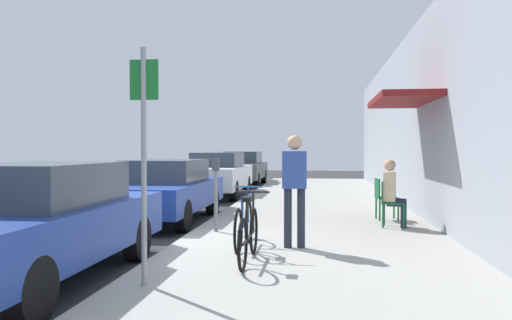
{
  "coord_description": "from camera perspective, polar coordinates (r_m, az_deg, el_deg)",
  "views": [
    {
      "loc": [
        2.31,
        -7.8,
        1.61
      ],
      "look_at": [
        0.82,
        4.16,
        1.35
      ],
      "focal_mm": 35.79,
      "sensor_mm": 36.0,
      "label": 1
    }
  ],
  "objects": [
    {
      "name": "building_facade",
      "position": [
        10.1,
        20.55,
        4.81
      ],
      "size": [
        1.4,
        32.0,
        4.5
      ],
      "color": "#999EA8",
      "rests_on": "ground_plane"
    },
    {
      "name": "parked_car_3",
      "position": [
        22.78,
        -1.5,
        -0.88
      ],
      "size": [
        1.8,
        4.4,
        1.49
      ],
      "color": "#47514C",
      "rests_on": "ground_plane"
    },
    {
      "name": "ground_plane",
      "position": [
        8.29,
        -9.34,
        -9.99
      ],
      "size": [
        60.0,
        60.0,
        0.0
      ],
      "primitive_type": "plane",
      "color": "#2D2D30"
    },
    {
      "name": "seated_patron_0",
      "position": [
        10.1,
        15.05,
        -3.32
      ],
      "size": [
        0.47,
        0.42,
        1.29
      ],
      "color": "#232838",
      "rests_on": "sidewalk_slab"
    },
    {
      "name": "parking_meter",
      "position": [
        9.24,
        -4.51,
        -3.26
      ],
      "size": [
        0.12,
        0.1,
        1.32
      ],
      "color": "slate",
      "rests_on": "sidewalk_slab"
    },
    {
      "name": "parked_car_0",
      "position": [
        6.73,
        -23.55,
        -6.32
      ],
      "size": [
        1.8,
        4.4,
        1.44
      ],
      "color": "navy",
      "rests_on": "ground_plane"
    },
    {
      "name": "parked_car_2",
      "position": [
        17.18,
        -4.34,
        -1.57
      ],
      "size": [
        1.8,
        4.4,
        1.49
      ],
      "color": "silver",
      "rests_on": "ground_plane"
    },
    {
      "name": "street_sign",
      "position": [
        5.71,
        -12.42,
        1.48
      ],
      "size": [
        0.32,
        0.06,
        2.6
      ],
      "color": "gray",
      "rests_on": "sidewalk_slab"
    },
    {
      "name": "sidewalk_slab",
      "position": [
        9.92,
        6.75,
        -7.77
      ],
      "size": [
        4.5,
        32.0,
        0.12
      ],
      "primitive_type": "cube",
      "color": "#9E9B93",
      "rests_on": "ground_plane"
    },
    {
      "name": "cafe_chair_0",
      "position": [
        10.12,
        14.7,
        -4.4
      ],
      "size": [
        0.51,
        0.51,
        0.87
      ],
      "color": "#14592D",
      "rests_on": "sidewalk_slab"
    },
    {
      "name": "cafe_chair_1",
      "position": [
        11.07,
        14.03,
        -3.91
      ],
      "size": [
        0.48,
        0.48,
        0.87
      ],
      "color": "#14592D",
      "rests_on": "sidewalk_slab"
    },
    {
      "name": "parked_car_1",
      "position": [
        11.51,
        -10.15,
        -3.26
      ],
      "size": [
        1.8,
        4.4,
        1.37
      ],
      "color": "navy",
      "rests_on": "ground_plane"
    },
    {
      "name": "bicycle_0",
      "position": [
        6.76,
        -0.82,
        -8.4
      ],
      "size": [
        0.46,
        1.71,
        0.9
      ],
      "color": "black",
      "rests_on": "sidewalk_slab"
    },
    {
      "name": "pedestrian_standing",
      "position": [
        7.7,
        4.33,
        -2.43
      ],
      "size": [
        0.36,
        0.22,
        1.7
      ],
      "color": "#232838",
      "rests_on": "sidewalk_slab"
    },
    {
      "name": "bicycle_1",
      "position": [
        7.72,
        -1.37,
        -7.19
      ],
      "size": [
        0.46,
        1.71,
        0.9
      ],
      "color": "black",
      "rests_on": "sidewalk_slab"
    }
  ]
}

